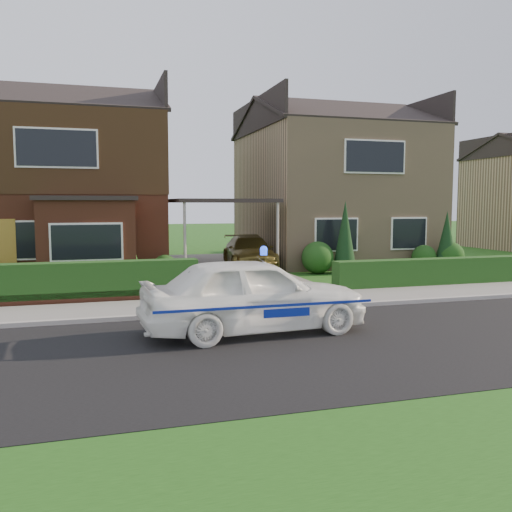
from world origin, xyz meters
name	(u,v)px	position (x,y,z in m)	size (l,w,h in m)	color
ground	(356,341)	(0.00, 0.00, 0.00)	(120.00, 120.00, 0.00)	#1C4713
road	(356,341)	(0.00, 0.00, 0.00)	(60.00, 6.00, 0.02)	black
kerb	(298,308)	(0.00, 3.05, 0.06)	(60.00, 0.16, 0.12)	#9E9993
sidewalk	(284,301)	(0.00, 4.10, 0.05)	(60.00, 2.00, 0.10)	slate
driveway	(224,270)	(0.00, 11.00, 0.06)	(3.80, 12.00, 0.12)	#666059
house_left	(65,173)	(-5.78, 13.90, 3.81)	(7.50, 9.53, 7.25)	brown
house_right	(331,180)	(5.80, 13.99, 3.66)	(7.50, 8.06, 7.25)	tan
carport_link	(224,202)	(0.00, 10.95, 2.66)	(3.80, 3.00, 2.77)	black
dwarf_wall	(51,300)	(-5.80, 5.30, 0.18)	(7.70, 0.25, 0.36)	brown
hedge_left	(51,306)	(-5.80, 5.45, 0.00)	(7.50, 0.55, 0.90)	#103412
hedge_right	(445,287)	(5.80, 5.35, 0.00)	(7.50, 0.55, 0.80)	#103412
shrub_left_mid	(117,262)	(-4.00, 9.30, 0.66)	(1.32, 1.32, 1.32)	#103412
shrub_left_near	(165,267)	(-2.40, 9.60, 0.42)	(0.84, 0.84, 0.84)	#103412
shrub_right_near	(318,258)	(3.20, 9.40, 0.60)	(1.20, 1.20, 1.20)	#103412
shrub_right_mid	(424,257)	(7.80, 9.50, 0.48)	(0.96, 0.96, 0.96)	#103412
shrub_right_far	(450,256)	(8.80, 9.20, 0.54)	(1.08, 1.08, 1.08)	#103412
conifer_a	(345,239)	(4.20, 9.20, 1.30)	(0.90, 0.90, 2.60)	black
conifer_b	(446,242)	(8.60, 9.20, 1.10)	(0.90, 0.90, 2.20)	black
police_car	(254,295)	(-1.67, 1.20, 0.77)	(4.15, 4.63, 1.70)	white
driveway_car	(249,252)	(1.00, 10.93, 0.73)	(1.70, 4.19, 1.21)	brown
potted_plant_b	(117,271)	(-4.02, 9.00, 0.41)	(0.45, 0.37, 0.82)	gray
potted_plant_c	(31,279)	(-6.51, 7.75, 0.41)	(0.46, 0.46, 0.82)	gray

